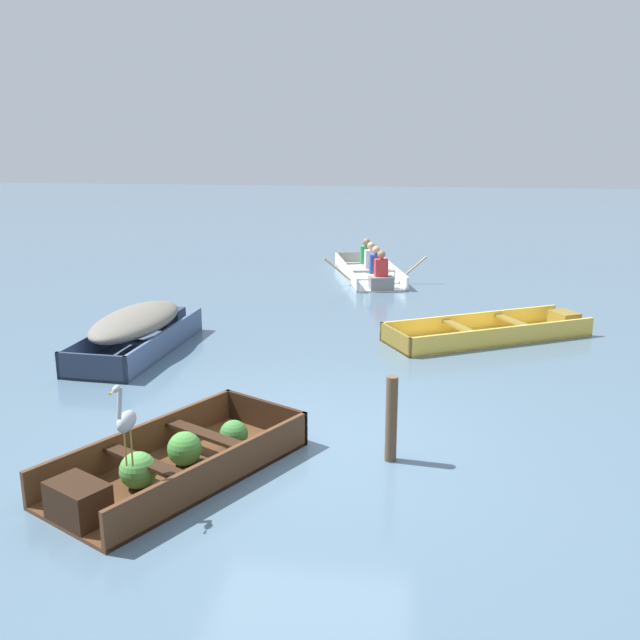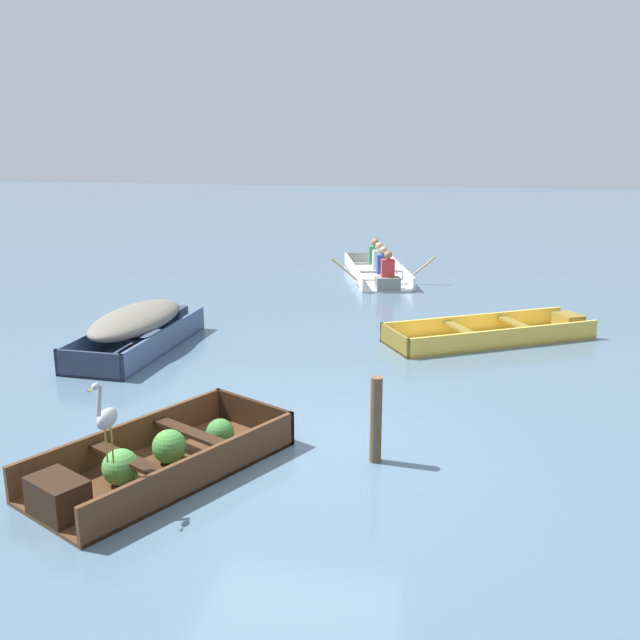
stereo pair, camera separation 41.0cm
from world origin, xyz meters
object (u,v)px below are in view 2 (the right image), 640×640
object	(u,v)px
skiff_yellow_near_moored	(496,333)
mooring_post	(376,420)
skiff_slate_blue_mid_moored	(138,325)
heron_on_dinghy	(106,416)
rowboat_white_with_crew	(378,271)
dinghy_dark_varnish_foreground	(155,461)

from	to	relation	value
skiff_yellow_near_moored	mooring_post	distance (m)	5.20
skiff_slate_blue_mid_moored	mooring_post	xyz separation A→B (m)	(4.15, -3.36, 0.06)
heron_on_dinghy	skiff_yellow_near_moored	bearing A→B (deg)	58.35
heron_on_dinghy	mooring_post	world-z (taller)	heron_on_dinghy
rowboat_white_with_crew	heron_on_dinghy	size ratio (longest dim) A/B	4.45
rowboat_white_with_crew	heron_on_dinghy	world-z (taller)	heron_on_dinghy
skiff_slate_blue_mid_moored	mooring_post	world-z (taller)	mooring_post
heron_on_dinghy	mooring_post	size ratio (longest dim) A/B	0.90
heron_on_dinghy	skiff_slate_blue_mid_moored	bearing A→B (deg)	111.26
dinghy_dark_varnish_foreground	skiff_yellow_near_moored	distance (m)	6.76
dinghy_dark_varnish_foreground	skiff_yellow_near_moored	bearing A→B (deg)	56.94
skiff_yellow_near_moored	skiff_slate_blue_mid_moored	size ratio (longest dim) A/B	1.21
dinghy_dark_varnish_foreground	heron_on_dinghy	xyz separation A→B (m)	(-0.17, -0.60, 0.71)
dinghy_dark_varnish_foreground	mooring_post	bearing A→B (deg)	18.16
skiff_yellow_near_moored	skiff_slate_blue_mid_moored	xyz separation A→B (m)	(-5.68, -1.60, 0.30)
dinghy_dark_varnish_foreground	heron_on_dinghy	world-z (taller)	heron_on_dinghy
skiff_yellow_near_moored	mooring_post	size ratio (longest dim) A/B	3.83
dinghy_dark_varnish_foreground	skiff_yellow_near_moored	world-z (taller)	dinghy_dark_varnish_foreground
skiff_yellow_near_moored	heron_on_dinghy	distance (m)	7.40
skiff_yellow_near_moored	heron_on_dinghy	size ratio (longest dim) A/B	4.27
mooring_post	dinghy_dark_varnish_foreground	bearing A→B (deg)	-161.84
skiff_yellow_near_moored	rowboat_white_with_crew	world-z (taller)	rowboat_white_with_crew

